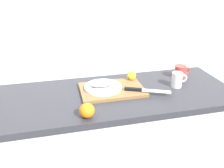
{
  "coord_description": "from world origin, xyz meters",
  "views": [
    {
      "loc": [
        -0.11,
        -1.32,
        1.6
      ],
      "look_at": [
        0.21,
        0.04,
        0.95
      ],
      "focal_mm": 38.38,
      "sensor_mm": 36.0,
      "label": 1
    }
  ],
  "objects_px": {
    "coffee_mug_2": "(177,80)",
    "cutting_board": "(112,90)",
    "lemon_0": "(132,76)",
    "white_plate": "(103,87)",
    "chef_knife": "(142,90)",
    "coffee_mug_0": "(180,72)",
    "orange_0": "(87,111)",
    "fish_fillet": "(103,84)"
  },
  "relations": [
    {
      "from": "white_plate",
      "to": "lemon_0",
      "type": "distance_m",
      "value": 0.24
    },
    {
      "from": "fish_fillet",
      "to": "chef_knife",
      "type": "distance_m",
      "value": 0.25
    },
    {
      "from": "white_plate",
      "to": "orange_0",
      "type": "relative_size",
      "value": 2.95
    },
    {
      "from": "coffee_mug_0",
      "to": "lemon_0",
      "type": "bearing_deg",
      "value": 178.81
    },
    {
      "from": "orange_0",
      "to": "white_plate",
      "type": "bearing_deg",
      "value": 63.35
    },
    {
      "from": "white_plate",
      "to": "fish_fillet",
      "type": "distance_m",
      "value": 0.03
    },
    {
      "from": "white_plate",
      "to": "fish_fillet",
      "type": "xyz_separation_m",
      "value": [
        0.0,
        0.0,
        0.03
      ]
    },
    {
      "from": "orange_0",
      "to": "chef_knife",
      "type": "bearing_deg",
      "value": 26.62
    },
    {
      "from": "white_plate",
      "to": "coffee_mug_2",
      "type": "bearing_deg",
      "value": -5.98
    },
    {
      "from": "cutting_board",
      "to": "lemon_0",
      "type": "relative_size",
      "value": 6.57
    },
    {
      "from": "coffee_mug_2",
      "to": "orange_0",
      "type": "distance_m",
      "value": 0.68
    },
    {
      "from": "fish_fillet",
      "to": "lemon_0",
      "type": "bearing_deg",
      "value": 21.74
    },
    {
      "from": "orange_0",
      "to": "coffee_mug_0",
      "type": "bearing_deg",
      "value": 26.57
    },
    {
      "from": "coffee_mug_2",
      "to": "cutting_board",
      "type": "bearing_deg",
      "value": 175.04
    },
    {
      "from": "white_plate",
      "to": "fish_fillet",
      "type": "relative_size",
      "value": 1.33
    },
    {
      "from": "white_plate",
      "to": "chef_knife",
      "type": "bearing_deg",
      "value": -23.79
    },
    {
      "from": "white_plate",
      "to": "coffee_mug_2",
      "type": "distance_m",
      "value": 0.5
    },
    {
      "from": "coffee_mug_2",
      "to": "chef_knife",
      "type": "bearing_deg",
      "value": -169.82
    },
    {
      "from": "cutting_board",
      "to": "lemon_0",
      "type": "height_order",
      "value": "lemon_0"
    },
    {
      "from": "cutting_board",
      "to": "chef_knife",
      "type": "relative_size",
      "value": 1.47
    },
    {
      "from": "orange_0",
      "to": "coffee_mug_2",
      "type": "bearing_deg",
      "value": 20.1
    },
    {
      "from": "cutting_board",
      "to": "chef_knife",
      "type": "height_order",
      "value": "chef_knife"
    },
    {
      "from": "white_plate",
      "to": "coffee_mug_2",
      "type": "xyz_separation_m",
      "value": [
        0.5,
        -0.05,
        0.02
      ]
    },
    {
      "from": "lemon_0",
      "to": "coffee_mug_0",
      "type": "relative_size",
      "value": 0.52
    },
    {
      "from": "cutting_board",
      "to": "fish_fillet",
      "type": "height_order",
      "value": "fish_fillet"
    },
    {
      "from": "lemon_0",
      "to": "orange_0",
      "type": "height_order",
      "value": "same"
    },
    {
      "from": "white_plate",
      "to": "orange_0",
      "type": "bearing_deg",
      "value": -116.65
    },
    {
      "from": "chef_knife",
      "to": "orange_0",
      "type": "distance_m",
      "value": 0.42
    },
    {
      "from": "coffee_mug_0",
      "to": "orange_0",
      "type": "xyz_separation_m",
      "value": [
        -0.73,
        -0.37,
        -0.01
      ]
    },
    {
      "from": "white_plate",
      "to": "lemon_0",
      "type": "xyz_separation_m",
      "value": [
        0.22,
        0.09,
        0.02
      ]
    },
    {
      "from": "coffee_mug_0",
      "to": "fish_fillet",
      "type": "bearing_deg",
      "value": -172.24
    },
    {
      "from": "chef_knife",
      "to": "coffee_mug_0",
      "type": "distance_m",
      "value": 0.41
    },
    {
      "from": "cutting_board",
      "to": "orange_0",
      "type": "relative_size",
      "value": 5.01
    },
    {
      "from": "fish_fillet",
      "to": "coffee_mug_2",
      "type": "bearing_deg",
      "value": -5.98
    },
    {
      "from": "cutting_board",
      "to": "white_plate",
      "type": "bearing_deg",
      "value": 166.35
    },
    {
      "from": "chef_knife",
      "to": "orange_0",
      "type": "bearing_deg",
      "value": -129.75
    },
    {
      "from": "cutting_board",
      "to": "orange_0",
      "type": "xyz_separation_m",
      "value": [
        -0.2,
        -0.27,
        0.03
      ]
    },
    {
      "from": "lemon_0",
      "to": "coffee_mug_2",
      "type": "distance_m",
      "value": 0.31
    },
    {
      "from": "fish_fillet",
      "to": "lemon_0",
      "type": "distance_m",
      "value": 0.24
    },
    {
      "from": "fish_fillet",
      "to": "chef_knife",
      "type": "xyz_separation_m",
      "value": [
        0.23,
        -0.1,
        -0.02
      ]
    },
    {
      "from": "coffee_mug_0",
      "to": "chef_knife",
      "type": "bearing_deg",
      "value": -153.48
    },
    {
      "from": "chef_knife",
      "to": "white_plate",
      "type": "bearing_deg",
      "value": 179.85
    }
  ]
}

